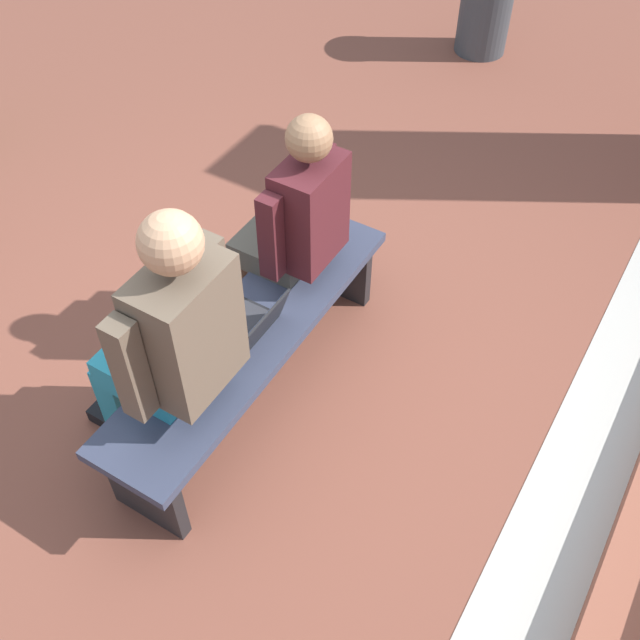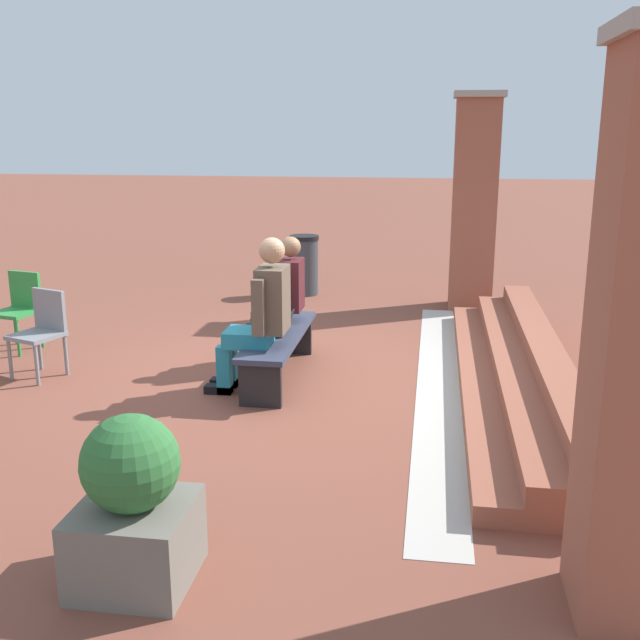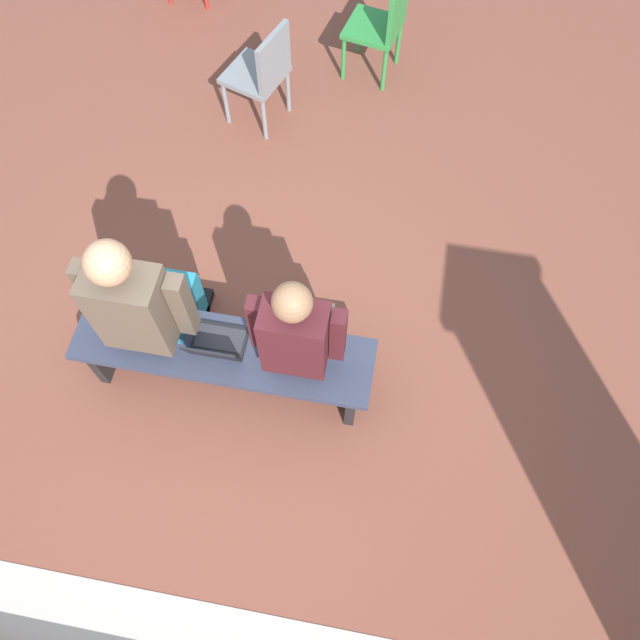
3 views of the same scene
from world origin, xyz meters
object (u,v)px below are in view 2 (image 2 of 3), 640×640
(plastic_chair_far_right, at_px, (42,328))
(person_adult, at_px, (261,312))
(plastic_chair_foreground, at_px, (19,306))
(litter_bin, at_px, (304,265))
(bench, at_px, (279,342))
(planter, at_px, (133,506))
(laptop, at_px, (279,328))
(person_student, at_px, (281,296))

(plastic_chair_far_right, bearing_deg, person_adult, 86.04)
(person_adult, bearing_deg, plastic_chair_foreground, -108.49)
(plastic_chair_foreground, distance_m, litter_bin, 4.11)
(bench, distance_m, plastic_chair_foreground, 3.05)
(person_adult, distance_m, litter_bin, 4.18)
(planter, bearing_deg, laptop, 178.59)
(plastic_chair_foreground, relative_size, litter_bin, 0.98)
(person_student, relative_size, litter_bin, 1.53)
(bench, relative_size, person_student, 1.37)
(person_student, xyz_separation_m, laptop, (0.48, 0.08, -0.21))
(person_adult, height_order, plastic_chair_foreground, person_adult)
(plastic_chair_foreground, relative_size, planter, 0.89)
(laptop, xyz_separation_m, planter, (3.39, -0.08, -0.06))
(laptop, distance_m, litter_bin, 3.78)
(bench, xyz_separation_m, planter, (3.42, -0.07, 0.08))
(person_student, xyz_separation_m, plastic_chair_foreground, (-0.10, -2.93, -0.22))
(plastic_chair_foreground, distance_m, planter, 4.93)
(person_student, xyz_separation_m, planter, (3.87, -0.01, -0.27))
(person_student, distance_m, plastic_chair_foreground, 2.94)
(bench, bearing_deg, person_student, -171.83)
(planter, bearing_deg, plastic_chair_far_right, -144.84)
(person_student, bearing_deg, plastic_chair_foreground, -91.86)
(person_student, relative_size, laptop, 4.11)
(planter, relative_size, litter_bin, 1.09)
(person_adult, bearing_deg, person_student, 179.56)
(litter_bin, bearing_deg, person_adult, 4.41)
(bench, relative_size, plastic_chair_foreground, 2.14)
(person_student, distance_m, person_adult, 0.88)
(person_student, height_order, plastic_chair_foreground, person_student)
(person_adult, xyz_separation_m, laptop, (-0.40, 0.08, -0.25))
(plastic_chair_far_right, distance_m, planter, 3.85)
(laptop, distance_m, plastic_chair_far_right, 2.31)
(laptop, bearing_deg, person_student, -170.86)
(person_student, bearing_deg, bench, 8.17)
(person_student, distance_m, plastic_chair_far_right, 2.35)
(bench, relative_size, planter, 1.91)
(plastic_chair_far_right, relative_size, planter, 0.89)
(laptop, bearing_deg, bench, -155.17)
(laptop, distance_m, planter, 3.39)
(person_adult, distance_m, laptop, 0.48)
(person_adult, height_order, plastic_chair_far_right, person_adult)
(bench, distance_m, planter, 3.42)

